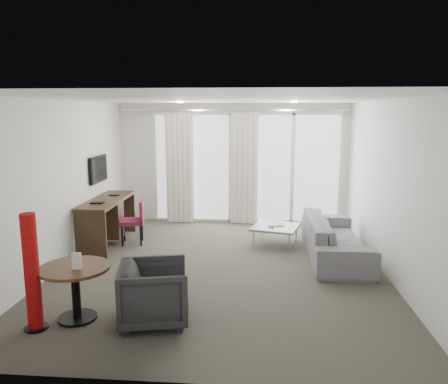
# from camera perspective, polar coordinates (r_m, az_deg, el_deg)

# --- Properties ---
(floor) EXTENTS (5.00, 6.00, 0.00)m
(floor) POSITION_cam_1_polar(r_m,az_deg,el_deg) (6.98, -0.41, -9.82)
(floor) COLOR #454136
(floor) RESTS_ON ground
(ceiling) EXTENTS (5.00, 6.00, 0.00)m
(ceiling) POSITION_cam_1_polar(r_m,az_deg,el_deg) (6.55, -0.43, 12.05)
(ceiling) COLOR white
(ceiling) RESTS_ON ground
(wall_left) EXTENTS (0.00, 6.00, 2.60)m
(wall_left) POSITION_cam_1_polar(r_m,az_deg,el_deg) (7.30, -20.38, 0.98)
(wall_left) COLOR silver
(wall_left) RESTS_ON ground
(wall_right) EXTENTS (0.00, 6.00, 2.60)m
(wall_right) POSITION_cam_1_polar(r_m,az_deg,el_deg) (6.89, 20.78, 0.44)
(wall_right) COLOR silver
(wall_right) RESTS_ON ground
(wall_front) EXTENTS (5.00, 0.00, 2.60)m
(wall_front) POSITION_cam_1_polar(r_m,az_deg,el_deg) (3.74, -4.51, -6.93)
(wall_front) COLOR silver
(wall_front) RESTS_ON ground
(window_panel) EXTENTS (4.00, 0.02, 2.38)m
(window_panel) POSITION_cam_1_polar(r_m,az_deg,el_deg) (9.59, 2.95, 3.13)
(window_panel) COLOR white
(window_panel) RESTS_ON ground
(window_frame) EXTENTS (4.10, 0.06, 2.44)m
(window_frame) POSITION_cam_1_polar(r_m,az_deg,el_deg) (9.57, 2.94, 3.12)
(window_frame) COLOR white
(window_frame) RESTS_ON ground
(curtain_left) EXTENTS (0.60, 0.20, 2.38)m
(curtain_left) POSITION_cam_1_polar(r_m,az_deg,el_deg) (9.58, -5.80, 3.08)
(curtain_left) COLOR silver
(curtain_left) RESTS_ON ground
(curtain_right) EXTENTS (0.60, 0.20, 2.38)m
(curtain_right) POSITION_cam_1_polar(r_m,az_deg,el_deg) (9.42, 2.61, 3.00)
(curtain_right) COLOR silver
(curtain_right) RESTS_ON ground
(curtain_track) EXTENTS (4.80, 0.04, 0.04)m
(curtain_track) POSITION_cam_1_polar(r_m,az_deg,el_deg) (9.36, 1.12, 10.63)
(curtain_track) COLOR #B2B2B7
(curtain_track) RESTS_ON ceiling
(downlight_a) EXTENTS (0.12, 0.12, 0.02)m
(downlight_a) POSITION_cam_1_polar(r_m,az_deg,el_deg) (8.26, -5.79, 11.59)
(downlight_a) COLOR #FFE0B2
(downlight_a) RESTS_ON ceiling
(downlight_b) EXTENTS (0.12, 0.12, 0.02)m
(downlight_b) POSITION_cam_1_polar(r_m,az_deg,el_deg) (8.15, 9.21, 11.53)
(downlight_b) COLOR #FFE0B2
(downlight_b) RESTS_ON ceiling
(desk) EXTENTS (0.56, 1.79, 0.84)m
(desk) POSITION_cam_1_polar(r_m,az_deg,el_deg) (8.37, -14.93, -3.73)
(desk) COLOR #362416
(desk) RESTS_ON floor
(tv) EXTENTS (0.05, 0.80, 0.50)m
(tv) POSITION_cam_1_polar(r_m,az_deg,el_deg) (8.59, -16.09, 2.90)
(tv) COLOR black
(tv) RESTS_ON wall_left
(desk_chair) EXTENTS (0.51, 0.49, 0.81)m
(desk_chair) POSITION_cam_1_polar(r_m,az_deg,el_deg) (8.27, -11.93, -3.86)
(desk_chair) COLOR maroon
(desk_chair) RESTS_ON floor
(round_table) EXTENTS (0.86, 0.86, 0.65)m
(round_table) POSITION_cam_1_polar(r_m,az_deg,el_deg) (5.52, -18.77, -12.38)
(round_table) COLOR #422914
(round_table) RESTS_ON floor
(menu_card) EXTENTS (0.11, 0.03, 0.20)m
(menu_card) POSITION_cam_1_polar(r_m,az_deg,el_deg) (5.28, -18.68, -8.84)
(menu_card) COLOR white
(menu_card) RESTS_ON round_table
(red_lamp) EXTENTS (0.30, 0.30, 1.33)m
(red_lamp) POSITION_cam_1_polar(r_m,az_deg,el_deg) (5.34, -23.80, -9.58)
(red_lamp) COLOR #9A0B0B
(red_lamp) RESTS_ON floor
(tub_armchair) EXTENTS (0.93, 0.91, 0.71)m
(tub_armchair) POSITION_cam_1_polar(r_m,az_deg,el_deg) (5.22, -9.12, -12.91)
(tub_armchair) COLOR #262627
(tub_armchair) RESTS_ON floor
(coffee_table) EXTENTS (0.97, 0.97, 0.36)m
(coffee_table) POSITION_cam_1_polar(r_m,az_deg,el_deg) (8.12, 6.71, -5.63)
(coffee_table) COLOR gray
(coffee_table) RESTS_ON floor
(remote) EXTENTS (0.10, 0.17, 0.02)m
(remote) POSITION_cam_1_polar(r_m,az_deg,el_deg) (7.98, 6.16, -4.55)
(remote) COLOR black
(remote) RESTS_ON coffee_table
(magazine) EXTENTS (0.26, 0.31, 0.02)m
(magazine) POSITION_cam_1_polar(r_m,az_deg,el_deg) (8.16, 7.10, -4.24)
(magazine) COLOR gray
(magazine) RESTS_ON coffee_table
(sofa) EXTENTS (0.90, 2.30, 0.67)m
(sofa) POSITION_cam_1_polar(r_m,az_deg,el_deg) (7.58, 14.33, -5.82)
(sofa) COLOR slate
(sofa) RESTS_ON floor
(terrace_slab) EXTENTS (5.60, 3.00, 0.12)m
(terrace_slab) POSITION_cam_1_polar(r_m,az_deg,el_deg) (11.30, 3.12, -2.25)
(terrace_slab) COLOR #4D4D50
(terrace_slab) RESTS_ON ground
(rattan_chair_a) EXTENTS (0.63, 0.63, 0.73)m
(rattan_chair_a) POSITION_cam_1_polar(r_m,az_deg,el_deg) (11.31, 8.59, -0.14)
(rattan_chair_a) COLOR #4C3C24
(rattan_chair_a) RESTS_ON terrace_slab
(rattan_chair_b) EXTENTS (0.68, 0.68, 0.83)m
(rattan_chair_b) POSITION_cam_1_polar(r_m,az_deg,el_deg) (11.03, 13.40, -0.32)
(rattan_chair_b) COLOR #4C3C24
(rattan_chair_b) RESTS_ON terrace_slab
(rattan_table) EXTENTS (0.48, 0.48, 0.45)m
(rattan_table) POSITION_cam_1_polar(r_m,az_deg,el_deg) (10.49, 8.63, -1.75)
(rattan_table) COLOR #4C3C24
(rattan_table) RESTS_ON terrace_slab
(balustrade) EXTENTS (5.50, 0.06, 1.05)m
(balustrade) POSITION_cam_1_polar(r_m,az_deg,el_deg) (12.62, 3.33, 1.67)
(balustrade) COLOR #B2B2B7
(balustrade) RESTS_ON terrace_slab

